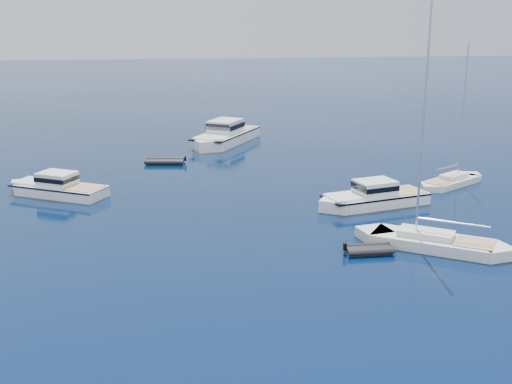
# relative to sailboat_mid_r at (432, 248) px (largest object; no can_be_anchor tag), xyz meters

# --- Properties ---
(motor_cruiser_centre) EXTENTS (10.53, 5.60, 2.64)m
(motor_cruiser_centre) POSITION_rel_sailboat_mid_r_xyz_m (-1.00, 9.91, 0.00)
(motor_cruiser_centre) COLOR white
(motor_cruiser_centre) RESTS_ON ground
(motor_cruiser_far_l) EXTENTS (9.96, 7.29, 2.55)m
(motor_cruiser_far_l) POSITION_rel_sailboat_mid_r_xyz_m (-26.53, 16.47, 0.00)
(motor_cruiser_far_l) COLOR white
(motor_cruiser_far_l) RESTS_ON ground
(motor_cruiser_distant) EXTENTS (10.29, 13.59, 3.51)m
(motor_cruiser_distant) POSITION_rel_sailboat_mid_r_xyz_m (-10.48, 37.11, 0.00)
(motor_cruiser_distant) COLOR white
(motor_cruiser_distant) RESTS_ON ground
(sailboat_mid_r) EXTENTS (10.79, 8.49, 16.23)m
(sailboat_mid_r) POSITION_rel_sailboat_mid_r_xyz_m (0.00, 0.00, 0.00)
(sailboat_mid_r) COLOR silver
(sailboat_mid_r) RESTS_ON ground
(sailboat_centre) EXTENTS (8.55, 6.69, 12.84)m
(sailboat_centre) POSITION_rel_sailboat_mid_r_xyz_m (8.02, 15.29, 0.00)
(sailboat_centre) COLOR white
(sailboat_centre) RESTS_ON ground
(tender_grey_near) EXTENTS (3.22, 1.83, 0.95)m
(tender_grey_near) POSITION_rel_sailboat_mid_r_xyz_m (-4.40, -0.41, 0.00)
(tender_grey_near) COLOR black
(tender_grey_near) RESTS_ON ground
(tender_grey_far) EXTENTS (4.44, 2.80, 0.95)m
(tender_grey_far) POSITION_rel_sailboat_mid_r_xyz_m (-17.44, 27.28, 0.00)
(tender_grey_far) COLOR black
(tender_grey_far) RESTS_ON ground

